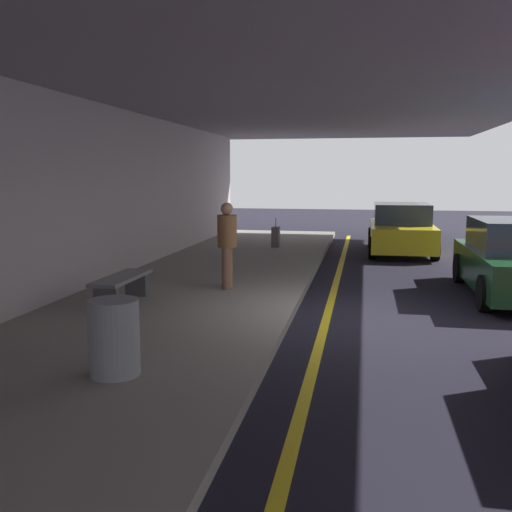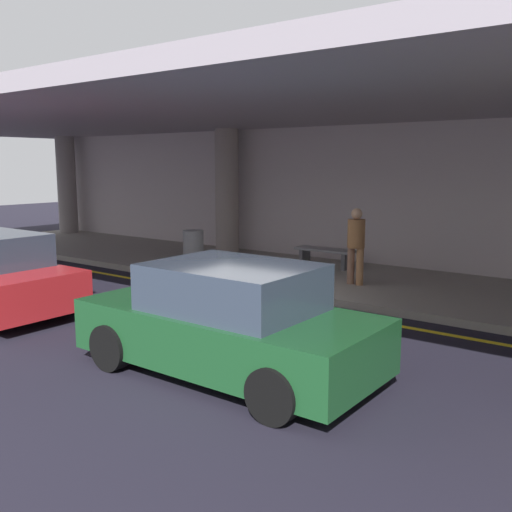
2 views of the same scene
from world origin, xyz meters
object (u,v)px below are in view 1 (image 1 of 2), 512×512
at_px(suitcase_upright_primary, 276,237).
at_px(bench_metal, 122,283).
at_px(car_yellow_taxi, 401,230).
at_px(traveler_with_luggage, 227,240).
at_px(trash_bin_steel, 114,337).

distance_m(suitcase_upright_primary, bench_metal, 8.22).
distance_m(car_yellow_taxi, suitcase_upright_primary, 3.80).
bearing_deg(suitcase_upright_primary, traveler_with_luggage, 159.92).
relative_size(traveler_with_luggage, trash_bin_steel, 1.98).
relative_size(car_yellow_taxi, suitcase_upright_primary, 4.56).
relative_size(car_yellow_taxi, bench_metal, 2.56).
distance_m(traveler_with_luggage, bench_metal, 2.27).
bearing_deg(suitcase_upright_primary, bench_metal, 149.46).
bearing_deg(bench_metal, suitcase_upright_primary, -9.95).
distance_m(traveler_with_luggage, suitcase_upright_primary, 6.52).
bearing_deg(traveler_with_luggage, trash_bin_steel, 18.87).
distance_m(car_yellow_taxi, bench_metal, 10.02).
bearing_deg(traveler_with_luggage, bench_metal, -22.67).
bearing_deg(trash_bin_steel, bench_metal, 22.85).
bearing_deg(traveler_with_luggage, suitcase_upright_primary, -159.65).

